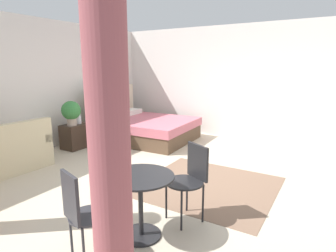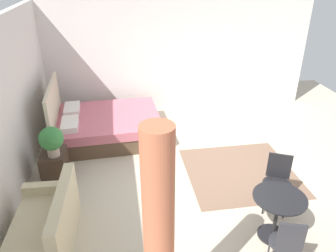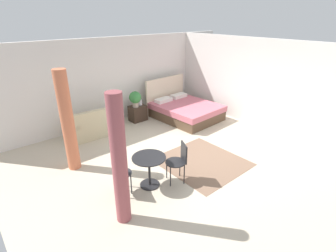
{
  "view_description": "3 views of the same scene",
  "coord_description": "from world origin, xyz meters",
  "px_view_note": "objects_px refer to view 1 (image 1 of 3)",
  "views": [
    {
      "loc": [
        -3.85,
        -2.1,
        1.78
      ],
      "look_at": [
        -0.08,
        0.19,
        0.82
      ],
      "focal_mm": 29.97,
      "sensor_mm": 36.0,
      "label": 1
    },
    {
      "loc": [
        -4.79,
        1.51,
        3.43
      ],
      "look_at": [
        0.0,
        0.75,
        0.97
      ],
      "focal_mm": 34.63,
      "sensor_mm": 36.0,
      "label": 2
    },
    {
      "loc": [
        -4.37,
        -4.17,
        3.36
      ],
      "look_at": [
        -0.36,
        0.51,
        0.67
      ],
      "focal_mm": 27.47,
      "sensor_mm": 36.0,
      "label": 3
    }
  ],
  "objects_px": {
    "couch": "(4,155)",
    "nightstand": "(75,136)",
    "bed": "(144,128)",
    "potted_plant": "(71,111)",
    "balcony_table": "(140,194)",
    "cafe_chair_near_window": "(191,175)",
    "vase": "(78,119)",
    "cafe_chair_near_couch": "(80,210)"
  },
  "relations": [
    {
      "from": "vase",
      "to": "couch",
      "type": "bearing_deg",
      "value": -175.26
    },
    {
      "from": "vase",
      "to": "cafe_chair_near_window",
      "type": "xyz_separation_m",
      "value": [
        -1.41,
        -3.48,
        -0.08
      ]
    },
    {
      "from": "nightstand",
      "to": "balcony_table",
      "type": "bearing_deg",
      "value": -120.6
    },
    {
      "from": "bed",
      "to": "potted_plant",
      "type": "distance_m",
      "value": 1.78
    },
    {
      "from": "balcony_table",
      "to": "cafe_chair_near_couch",
      "type": "relative_size",
      "value": 0.79
    },
    {
      "from": "nightstand",
      "to": "cafe_chair_near_couch",
      "type": "relative_size",
      "value": 0.61
    },
    {
      "from": "nightstand",
      "to": "bed",
      "type": "bearing_deg",
      "value": -31.24
    },
    {
      "from": "cafe_chair_near_couch",
      "to": "balcony_table",
      "type": "bearing_deg",
      "value": -17.28
    },
    {
      "from": "bed",
      "to": "cafe_chair_near_couch",
      "type": "bearing_deg",
      "value": -151.15
    },
    {
      "from": "nightstand",
      "to": "cafe_chair_near_window",
      "type": "bearing_deg",
      "value": -110.46
    },
    {
      "from": "nightstand",
      "to": "vase",
      "type": "height_order",
      "value": "vase"
    },
    {
      "from": "potted_plant",
      "to": "vase",
      "type": "bearing_deg",
      "value": 15.48
    },
    {
      "from": "cafe_chair_near_window",
      "to": "cafe_chair_near_couch",
      "type": "bearing_deg",
      "value": 158.66
    },
    {
      "from": "potted_plant",
      "to": "couch",
      "type": "bearing_deg",
      "value": -176.88
    },
    {
      "from": "couch",
      "to": "cafe_chair_near_couch",
      "type": "xyz_separation_m",
      "value": [
        -0.89,
        -2.87,
        0.24
      ]
    },
    {
      "from": "vase",
      "to": "nightstand",
      "type": "bearing_deg",
      "value": -172.39
    },
    {
      "from": "potted_plant",
      "to": "cafe_chair_near_couch",
      "type": "xyz_separation_m",
      "value": [
        -2.4,
        -2.95,
        -0.3
      ]
    },
    {
      "from": "vase",
      "to": "cafe_chair_near_couch",
      "type": "bearing_deg",
      "value": -131.07
    },
    {
      "from": "potted_plant",
      "to": "balcony_table",
      "type": "height_order",
      "value": "potted_plant"
    },
    {
      "from": "couch",
      "to": "cafe_chair_near_couch",
      "type": "distance_m",
      "value": 3.01
    },
    {
      "from": "couch",
      "to": "nightstand",
      "type": "xyz_separation_m",
      "value": [
        1.61,
        0.13,
        -0.03
      ]
    },
    {
      "from": "nightstand",
      "to": "vase",
      "type": "relative_size",
      "value": 2.86
    },
    {
      "from": "balcony_table",
      "to": "cafe_chair_near_window",
      "type": "distance_m",
      "value": 0.66
    },
    {
      "from": "bed",
      "to": "balcony_table",
      "type": "distance_m",
      "value": 4.03
    },
    {
      "from": "potted_plant",
      "to": "vase",
      "type": "relative_size",
      "value": 2.76
    },
    {
      "from": "couch",
      "to": "nightstand",
      "type": "relative_size",
      "value": 2.65
    },
    {
      "from": "potted_plant",
      "to": "balcony_table",
      "type": "relative_size",
      "value": 0.75
    },
    {
      "from": "couch",
      "to": "cafe_chair_near_window",
      "type": "distance_m",
      "value": 3.36
    },
    {
      "from": "couch",
      "to": "cafe_chair_near_window",
      "type": "bearing_deg",
      "value": -84.6
    },
    {
      "from": "nightstand",
      "to": "cafe_chair_near_couch",
      "type": "distance_m",
      "value": 3.91
    },
    {
      "from": "balcony_table",
      "to": "cafe_chair_near_window",
      "type": "xyz_separation_m",
      "value": [
        0.59,
        -0.28,
        0.06
      ]
    },
    {
      "from": "balcony_table",
      "to": "cafe_chair_near_couch",
      "type": "bearing_deg",
      "value": 162.72
    },
    {
      "from": "couch",
      "to": "vase",
      "type": "height_order",
      "value": "couch"
    },
    {
      "from": "vase",
      "to": "balcony_table",
      "type": "relative_size",
      "value": 0.27
    },
    {
      "from": "vase",
      "to": "balcony_table",
      "type": "distance_m",
      "value": 3.78
    },
    {
      "from": "potted_plant",
      "to": "vase",
      "type": "xyz_separation_m",
      "value": [
        0.22,
        0.06,
        -0.21
      ]
    },
    {
      "from": "potted_plant",
      "to": "cafe_chair_near_window",
      "type": "height_order",
      "value": "potted_plant"
    },
    {
      "from": "potted_plant",
      "to": "cafe_chair_near_couch",
      "type": "relative_size",
      "value": 0.59
    },
    {
      "from": "cafe_chair_near_window",
      "to": "nightstand",
      "type": "bearing_deg",
      "value": 69.54
    },
    {
      "from": "nightstand",
      "to": "cafe_chair_near_window",
      "type": "xyz_separation_m",
      "value": [
        -1.29,
        -3.47,
        0.28
      ]
    },
    {
      "from": "nightstand",
      "to": "cafe_chair_near_window",
      "type": "distance_m",
      "value": 3.71
    },
    {
      "from": "balcony_table",
      "to": "nightstand",
      "type": "bearing_deg",
      "value": 59.4
    }
  ]
}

